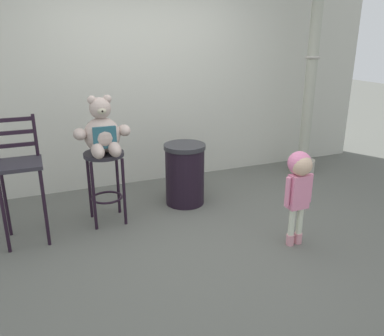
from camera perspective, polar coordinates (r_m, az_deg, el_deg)
ground_plane at (r=3.91m, az=0.13°, el=-9.88°), size 24.00×24.00×0.00m
building_wall at (r=5.15m, az=-8.02°, el=19.86°), size 6.82×0.30×3.96m
bar_stool_with_teddy at (r=4.09m, az=-12.64°, el=-0.62°), size 0.41×0.41×0.76m
teddy_bear at (r=3.94m, az=-13.00°, el=5.03°), size 0.56×0.50×0.58m
child_walking at (r=3.63m, az=15.47°, el=-1.51°), size 0.29×0.23×0.91m
trash_bin at (r=4.50m, az=-1.07°, el=-0.87°), size 0.48×0.48×0.71m
lamppost at (r=5.63m, az=16.79°, el=10.08°), size 0.35×0.35×2.77m
bar_chair_empty at (r=3.91m, az=-23.95°, el=-0.46°), size 0.40×0.40×1.19m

